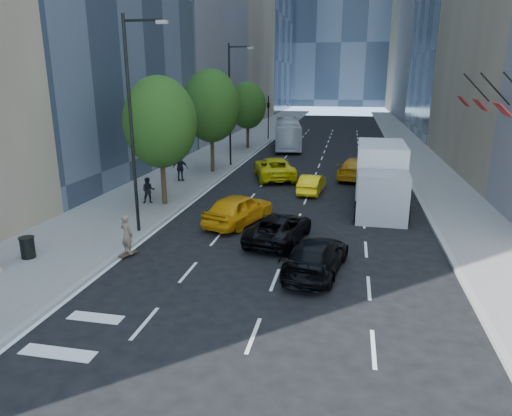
% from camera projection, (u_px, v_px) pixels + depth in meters
% --- Properties ---
extents(ground, '(160.00, 160.00, 0.00)m').
position_uv_depth(ground, '(249.00, 277.00, 17.63)').
color(ground, black).
rests_on(ground, ground).
extents(sidewalk_left, '(6.00, 120.00, 0.15)m').
position_uv_depth(sidewalk_left, '(227.00, 151.00, 47.61)').
color(sidewalk_left, slate).
rests_on(sidewalk_left, ground).
extents(sidewalk_right, '(4.00, 120.00, 0.15)m').
position_uv_depth(sidewalk_right, '(417.00, 157.00, 43.94)').
color(sidewalk_right, slate).
rests_on(sidewalk_right, ground).
extents(lamp_near, '(2.13, 0.22, 10.00)m').
position_uv_depth(lamp_near, '(134.00, 114.00, 21.02)').
color(lamp_near, black).
rests_on(lamp_near, sidewalk_left).
extents(lamp_far, '(2.13, 0.22, 10.00)m').
position_uv_depth(lamp_far, '(232.00, 98.00, 37.98)').
color(lamp_far, black).
rests_on(lamp_far, sidewalk_left).
extents(tree_near, '(4.20, 4.20, 7.46)m').
position_uv_depth(tree_near, '(160.00, 122.00, 26.13)').
color(tree_near, '#301E12').
rests_on(tree_near, sidewalk_left).
extents(tree_mid, '(4.50, 4.50, 7.99)m').
position_uv_depth(tree_mid, '(211.00, 106.00, 35.46)').
color(tree_mid, '#301E12').
rests_on(tree_mid, sidewalk_left).
extents(tree_far, '(3.90, 3.90, 6.92)m').
position_uv_depth(tree_far, '(248.00, 106.00, 47.89)').
color(tree_far, '#301E12').
rests_on(tree_far, sidewalk_left).
extents(traffic_signal, '(2.48, 0.53, 5.20)m').
position_uv_depth(traffic_signal, '(268.00, 105.00, 55.38)').
color(traffic_signal, black).
rests_on(traffic_signal, sidewalk_left).
extents(facade_flags, '(1.85, 13.30, 2.05)m').
position_uv_depth(facade_flags, '(494.00, 103.00, 23.30)').
color(facade_flags, black).
rests_on(facade_flags, ground).
extents(skateboarder, '(0.75, 0.63, 1.76)m').
position_uv_depth(skateboarder, '(127.00, 237.00, 19.49)').
color(skateboarder, '#716146').
rests_on(skateboarder, ground).
extents(black_sedan_lincoln, '(3.00, 5.03, 1.31)m').
position_uv_depth(black_sedan_lincoln, '(279.00, 228.00, 21.38)').
color(black_sedan_lincoln, black).
rests_on(black_sedan_lincoln, ground).
extents(black_sedan_mercedes, '(2.67, 5.03, 1.39)m').
position_uv_depth(black_sedan_mercedes, '(316.00, 256.00, 17.91)').
color(black_sedan_mercedes, black).
rests_on(black_sedan_mercedes, ground).
extents(taxi_a, '(3.33, 5.14, 1.63)m').
position_uv_depth(taxi_a, '(239.00, 209.00, 23.92)').
color(taxi_a, orange).
rests_on(taxi_a, ground).
extents(taxi_b, '(1.71, 3.95, 1.26)m').
position_uv_depth(taxi_b, '(312.00, 184.00, 30.41)').
color(taxi_b, yellow).
rests_on(taxi_b, ground).
extents(taxi_c, '(4.31, 6.37, 1.62)m').
position_uv_depth(taxi_c, '(274.00, 168.00, 34.75)').
color(taxi_c, '#DAC80B').
rests_on(taxi_c, ground).
extents(taxi_d, '(3.33, 5.84, 1.59)m').
position_uv_depth(taxi_d, '(357.00, 168.00, 34.68)').
color(taxi_d, orange).
rests_on(taxi_d, ground).
extents(city_bus, '(4.28, 11.35, 3.09)m').
position_uv_depth(city_bus, '(288.00, 134.00, 49.96)').
color(city_bus, silver).
rests_on(city_bus, ground).
extents(box_truck, '(2.93, 7.73, 3.67)m').
position_uv_depth(box_truck, '(381.00, 176.00, 26.76)').
color(box_truck, silver).
rests_on(box_truck, ground).
extents(pedestrian_a, '(0.94, 0.85, 1.59)m').
position_uv_depth(pedestrian_a, '(148.00, 190.00, 27.28)').
color(pedestrian_a, black).
rests_on(pedestrian_a, sidewalk_left).
extents(pedestrian_b, '(1.16, 0.54, 1.94)m').
position_uv_depth(pedestrian_b, '(180.00, 168.00, 33.14)').
color(pedestrian_b, black).
rests_on(pedestrian_b, sidewalk_left).
extents(trash_can, '(0.58, 0.58, 0.87)m').
position_uv_depth(trash_can, '(28.00, 248.00, 19.08)').
color(trash_can, black).
rests_on(trash_can, sidewalk_left).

